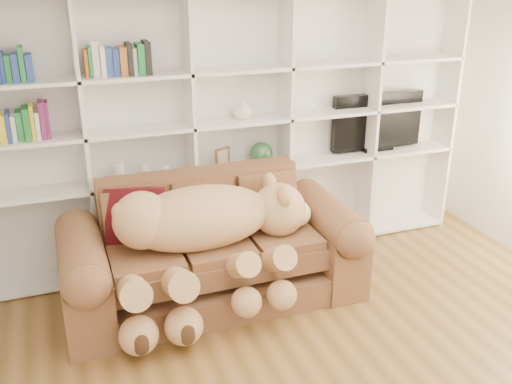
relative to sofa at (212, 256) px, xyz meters
name	(u,v)px	position (x,y,z in m)	size (l,w,h in m)	color
wall_back	(232,110)	(0.46, 0.86, 0.97)	(5.00, 0.02, 2.70)	white
bookshelf	(211,121)	(0.22, 0.72, 0.93)	(4.43, 0.35, 2.40)	white
sofa	(212,256)	(0.00, 0.00, 0.00)	(2.37, 1.02, 1.00)	brown
teddy_bear	(205,234)	(-0.11, -0.20, 0.31)	(1.68, 0.94, 0.98)	#DFB36F
throw_pillow	(136,217)	(-0.56, 0.17, 0.36)	(0.46, 0.15, 0.46)	#520E15
gift_box	(332,260)	(1.10, 0.00, -0.25)	(0.32, 0.30, 0.26)	#B93818
tv	(377,122)	(1.91, 0.71, 0.77)	(0.96, 0.18, 0.57)	black
picture_frame	(222,158)	(0.30, 0.66, 0.59)	(0.15, 0.03, 0.19)	#533A1C
green_vase	(261,154)	(0.68, 0.66, 0.59)	(0.21, 0.21, 0.21)	#305E37
figurine_tall	(119,172)	(-0.61, 0.66, 0.57)	(0.08, 0.08, 0.17)	silver
figurine_short	(145,171)	(-0.39, 0.66, 0.56)	(0.08, 0.08, 0.13)	silver
snow_globe	(166,170)	(-0.21, 0.66, 0.54)	(0.10, 0.10, 0.10)	white
shelf_vase	(242,109)	(0.50, 0.66, 1.03)	(0.17, 0.17, 0.18)	silver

